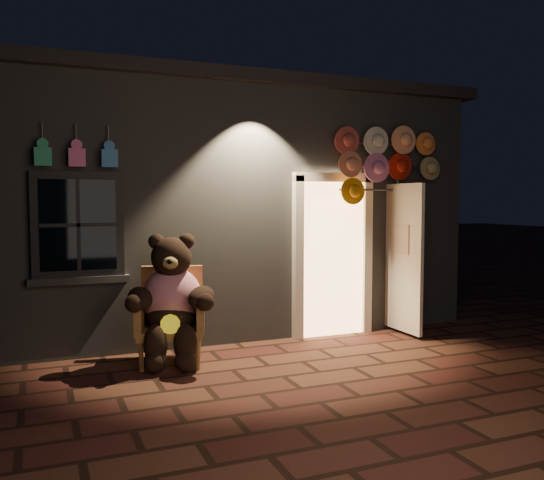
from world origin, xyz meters
TOP-DOWN VIEW (x-y plane):
  - ground at (0.00, 0.00)m, footprint 60.00×60.00m
  - shop_building at (0.00, 3.99)m, footprint 7.30×5.95m
  - wicker_armchair at (-0.95, 0.99)m, footprint 0.88×0.83m
  - teddy_bear at (-0.98, 0.86)m, footprint 1.01×0.92m
  - hat_rack at (2.06, 1.28)m, footprint 1.59×0.22m

SIDE VIEW (x-z plane):
  - ground at x=0.00m, z-range 0.00..0.00m
  - wicker_armchair at x=-0.95m, z-range 0.00..1.07m
  - teddy_bear at x=-0.98m, z-range 0.01..1.45m
  - shop_building at x=0.00m, z-range -0.02..3.49m
  - hat_rack at x=2.06m, z-range 0.95..3.77m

